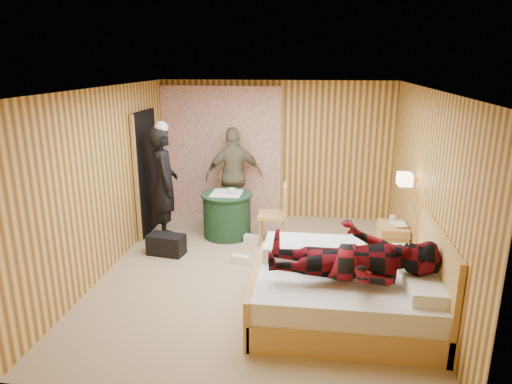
# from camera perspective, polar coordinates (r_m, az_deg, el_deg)

# --- Properties ---
(floor) EXTENTS (4.20, 5.00, 0.01)m
(floor) POSITION_cam_1_polar(r_m,az_deg,el_deg) (6.39, 0.31, -10.19)
(floor) COLOR tan
(floor) RESTS_ON ground
(ceiling) EXTENTS (4.20, 5.00, 0.01)m
(ceiling) POSITION_cam_1_polar(r_m,az_deg,el_deg) (5.73, 0.35, 12.80)
(ceiling) COLOR silver
(ceiling) RESTS_ON wall_back
(wall_back) EXTENTS (4.20, 0.02, 2.50)m
(wall_back) POSITION_cam_1_polar(r_m,az_deg,el_deg) (8.36, 2.49, 5.22)
(wall_back) COLOR #E1B056
(wall_back) RESTS_ON floor
(wall_left) EXTENTS (0.02, 5.00, 2.50)m
(wall_left) POSITION_cam_1_polar(r_m,az_deg,el_deg) (6.53, -18.27, 1.29)
(wall_left) COLOR #E1B056
(wall_left) RESTS_ON floor
(wall_right) EXTENTS (0.02, 5.00, 2.50)m
(wall_right) POSITION_cam_1_polar(r_m,az_deg,el_deg) (6.06, 20.44, -0.07)
(wall_right) COLOR #E1B056
(wall_right) RESTS_ON floor
(curtain) EXTENTS (2.20, 0.08, 2.40)m
(curtain) POSITION_cam_1_polar(r_m,az_deg,el_deg) (8.45, -4.35, 4.96)
(curtain) COLOR beige
(curtain) RESTS_ON floor
(doorway) EXTENTS (0.06, 0.90, 2.05)m
(doorway) POSITION_cam_1_polar(r_m,az_deg,el_deg) (7.82, -13.51, 2.32)
(doorway) COLOR black
(doorway) RESTS_ON floor
(wall_lamp) EXTENTS (0.26, 0.24, 0.16)m
(wall_lamp) POSITION_cam_1_polar(r_m,az_deg,el_deg) (6.43, 18.11, 1.53)
(wall_lamp) COLOR gold
(wall_lamp) RESTS_ON wall_right
(bed) EXTENTS (2.02, 1.60, 1.10)m
(bed) POSITION_cam_1_polar(r_m,az_deg,el_deg) (5.37, 11.23, -12.16)
(bed) COLOR #E8BD5F
(bed) RESTS_ON floor
(nightstand) EXTENTS (0.41, 0.56, 0.54)m
(nightstand) POSITION_cam_1_polar(r_m,az_deg,el_deg) (7.02, 16.62, -5.93)
(nightstand) COLOR #E8BD5F
(nightstand) RESTS_ON floor
(round_table) EXTENTS (0.84, 0.84, 0.75)m
(round_table) POSITION_cam_1_polar(r_m,az_deg,el_deg) (7.58, -3.64, -2.81)
(round_table) COLOR #1B3A1F
(round_table) RESTS_ON floor
(chair_far) EXTENTS (0.53, 0.53, 0.93)m
(chair_far) POSITION_cam_1_polar(r_m,az_deg,el_deg) (8.16, -2.94, -0.20)
(chair_far) COLOR #E8BD5F
(chair_far) RESTS_ON floor
(chair_near) EXTENTS (0.46, 0.46, 0.97)m
(chair_near) POSITION_cam_1_polar(r_m,az_deg,el_deg) (7.21, 2.69, -2.22)
(chair_near) COLOR #E8BD5F
(chair_near) RESTS_ON floor
(duffel_bag) EXTENTS (0.58, 0.37, 0.31)m
(duffel_bag) POSITION_cam_1_polar(r_m,az_deg,el_deg) (7.07, -11.14, -6.46)
(duffel_bag) COLOR black
(duffel_bag) RESTS_ON floor
(sneaker_left) EXTENTS (0.27, 0.14, 0.12)m
(sneaker_left) POSITION_cam_1_polar(r_m,az_deg,el_deg) (6.68, -1.96, -8.42)
(sneaker_left) COLOR white
(sneaker_left) RESTS_ON floor
(sneaker_right) EXTENTS (0.30, 0.18, 0.13)m
(sneaker_right) POSITION_cam_1_polar(r_m,az_deg,el_deg) (7.38, -0.39, -5.91)
(sneaker_right) COLOR white
(sneaker_right) RESTS_ON floor
(woman_standing) EXTENTS (0.67, 0.79, 1.85)m
(woman_standing) POSITION_cam_1_polar(r_m,az_deg,el_deg) (7.43, -11.40, 0.97)
(woman_standing) COLOR black
(woman_standing) RESTS_ON floor
(man_at_table) EXTENTS (1.09, 0.74, 1.72)m
(man_at_table) POSITION_cam_1_polar(r_m,az_deg,el_deg) (8.11, -2.75, 2.06)
(man_at_table) COLOR #70684A
(man_at_table) RESTS_ON floor
(man_on_bed) EXTENTS (0.86, 0.67, 1.77)m
(man_on_bed) POSITION_cam_1_polar(r_m,az_deg,el_deg) (4.88, 12.12, -6.59)
(man_on_bed) COLOR #600910
(man_on_bed) RESTS_ON bed
(book_lower) EXTENTS (0.25, 0.27, 0.02)m
(book_lower) POSITION_cam_1_polar(r_m,az_deg,el_deg) (6.88, 16.86, -4.01)
(book_lower) COLOR white
(book_lower) RESTS_ON nightstand
(book_upper) EXTENTS (0.17, 0.23, 0.02)m
(book_upper) POSITION_cam_1_polar(r_m,az_deg,el_deg) (6.87, 16.87, -3.85)
(book_upper) COLOR white
(book_upper) RESTS_ON nightstand
(cup_nightstand) EXTENTS (0.11, 0.11, 0.09)m
(cup_nightstand) POSITION_cam_1_polar(r_m,az_deg,el_deg) (7.03, 16.66, -3.23)
(cup_nightstand) COLOR white
(cup_nightstand) RESTS_ON nightstand
(cup_table) EXTENTS (0.13, 0.13, 0.10)m
(cup_table) POSITION_cam_1_polar(r_m,az_deg,el_deg) (7.39, -3.02, 0.11)
(cup_table) COLOR white
(cup_table) RESTS_ON round_table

